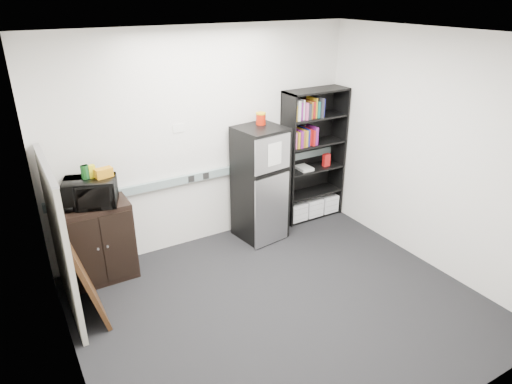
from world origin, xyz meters
TOP-DOWN VIEW (x-y plane):
  - floor at (0.00, 0.00)m, footprint 4.00×4.00m
  - wall_back at (0.00, 1.75)m, footprint 4.00×0.02m
  - wall_right at (2.00, 0.00)m, footprint 0.02×3.50m
  - wall_left at (-2.00, 0.00)m, footprint 0.02×3.50m
  - ceiling at (0.00, 0.00)m, footprint 4.00×3.50m
  - electrical_raceway at (0.00, 1.72)m, footprint 3.92×0.05m
  - wall_note at (-0.35, 1.74)m, footprint 0.14×0.00m
  - bookshelf at (1.53, 1.57)m, footprint 0.90×0.34m
  - cubicle_partition at (-1.90, 1.08)m, footprint 0.06×1.30m
  - cabinet at (-1.49, 1.50)m, footprint 0.74×0.49m
  - microwave at (-1.49, 1.48)m, footprint 0.62×0.52m
  - snack_box_a at (-1.50, 1.52)m, footprint 0.07×0.05m
  - snack_box_b at (-1.50, 1.52)m, footprint 0.08×0.07m
  - snack_box_c at (-1.43, 1.52)m, footprint 0.08×0.06m
  - snack_bag at (-1.32, 1.47)m, footprint 0.19×0.13m
  - refrigerator at (0.59, 1.42)m, footprint 0.64×0.66m
  - coffee_can at (0.67, 1.55)m, footprint 0.12×0.12m
  - framed_poster at (-1.77, 0.90)m, footprint 0.28×0.77m

SIDE VIEW (x-z plane):
  - floor at x=0.00m, z-range 0.00..0.00m
  - cabinet at x=-1.49m, z-range 0.00..0.93m
  - framed_poster at x=-1.77m, z-range 0.01..0.98m
  - refrigerator at x=0.59m, z-range 0.00..1.50m
  - cubicle_partition at x=-1.90m, z-range 0.00..1.62m
  - electrical_raceway at x=0.00m, z-range 0.85..0.95m
  - bookshelf at x=1.53m, z-range -0.01..1.84m
  - microwave at x=-1.49m, z-range 0.93..1.22m
  - snack_bag at x=-1.32m, z-range 1.22..1.32m
  - snack_box_c at x=-1.43m, z-range 1.22..1.36m
  - snack_box_a at x=-1.50m, z-range 1.22..1.37m
  - snack_box_b at x=-1.50m, z-range 1.22..1.37m
  - wall_back at x=0.00m, z-range 0.00..2.70m
  - wall_right at x=2.00m, z-range 0.00..2.70m
  - wall_left at x=-2.00m, z-range 0.00..2.70m
  - wall_note at x=-0.35m, z-range 1.50..1.60m
  - coffee_can at x=0.67m, z-range 1.50..1.67m
  - ceiling at x=0.00m, z-range 2.69..2.71m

